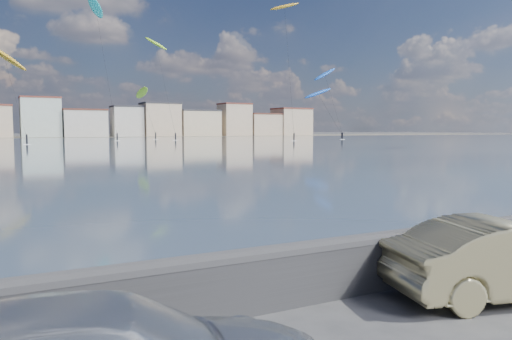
{
  "coord_description": "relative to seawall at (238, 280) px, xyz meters",
  "views": [
    {
      "loc": [
        -3.34,
        -4.3,
        2.98
      ],
      "look_at": [
        1.0,
        4.0,
        2.2
      ],
      "focal_mm": 35.0,
      "sensor_mm": 36.0,
      "label": 1
    }
  ],
  "objects": [
    {
      "name": "kitesurfer_10",
      "position": [
        -1.23,
        104.36,
        16.64
      ],
      "size": [
        9.53,
        12.32,
        21.17
      ],
      "color": "#BF8C19",
      "rests_on": "ground"
    },
    {
      "name": "far_buildings",
      "position": [
        1.31,
        183.3,
        5.44
      ],
      "size": [
        240.79,
        13.26,
        14.6
      ],
      "color": "beige",
      "rests_on": "ground"
    },
    {
      "name": "bay_water",
      "position": [
        0.0,
        88.8,
        -0.58
      ],
      "size": [
        500.0,
        177.0,
        0.0
      ],
      "primitive_type": "cube",
      "color": "#394962",
      "rests_on": "ground"
    },
    {
      "name": "car_champagne",
      "position": [
        4.57,
        -1.44,
        0.12
      ],
      "size": [
        4.49,
        2.5,
        1.4
      ],
      "primitive_type": "imported",
      "rotation": [
        0.0,
        0.0,
        1.32
      ],
      "color": "#C6B981",
      "rests_on": "ground"
    },
    {
      "name": "kitesurfer_5",
      "position": [
        63.95,
        105.76,
        33.18
      ],
      "size": [
        8.37,
        11.0,
        36.05
      ],
      "color": "#BF8C19",
      "rests_on": "ground"
    },
    {
      "name": "kitesurfer_3",
      "position": [
        20.16,
        124.47,
        32.34
      ],
      "size": [
        7.17,
        12.22,
        35.58
      ],
      "color": "#19BFBF",
      "rests_on": "ground"
    },
    {
      "name": "kitesurfer_9",
      "position": [
        36.16,
        142.35,
        12.99
      ],
      "size": [
        2.92,
        17.5,
        15.8
      ],
      "color": "#8CD826",
      "rests_on": "ground"
    },
    {
      "name": "far_shore_strip",
      "position": [
        0.0,
        197.3,
        -0.57
      ],
      "size": [
        500.0,
        60.0,
        0.0
      ],
      "primitive_type": "cube",
      "color": "#4C473D",
      "rests_on": "ground"
    },
    {
      "name": "kitesurfer_6",
      "position": [
        37.36,
        130.94,
        25.62
      ],
      "size": [
        6.42,
        18.74,
        29.13
      ],
      "color": "#8CD826",
      "rests_on": "ground"
    },
    {
      "name": "seawall",
      "position": [
        0.0,
        0.0,
        0.0
      ],
      "size": [
        400.0,
        0.36,
        1.08
      ],
      "color": "#28282B",
      "rests_on": "ground"
    },
    {
      "name": "kitesurfer_13",
      "position": [
        80.08,
        110.43,
        17.46
      ],
      "size": [
        7.77,
        8.67,
        20.65
      ],
      "color": "blue",
      "rests_on": "ground"
    },
    {
      "name": "kitesurfer_8",
      "position": [
        79.05,
        112.33,
        12.37
      ],
      "size": [
        9.56,
        8.32,
        15.21
      ],
      "color": "blue",
      "rests_on": "ground"
    }
  ]
}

